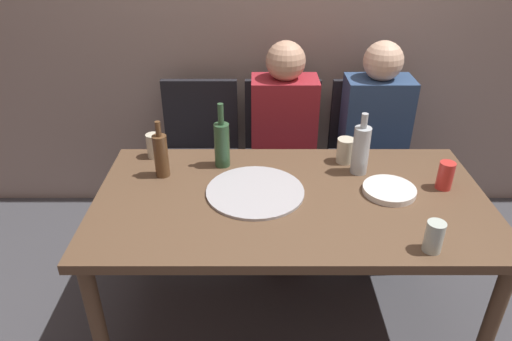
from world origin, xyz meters
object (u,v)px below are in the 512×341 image
at_px(pizza_tray, 256,191).
at_px(guest_in_beanie, 378,142).
at_px(beer_bottle, 162,155).
at_px(plate_stack, 390,190).
at_px(tumbler_near, 435,237).
at_px(dining_table, 291,211).
at_px(wine_glass, 346,151).
at_px(tumbler_far, 155,146).
at_px(chair_right, 369,150).
at_px(chair_middle, 283,150).
at_px(chair_left, 201,150).
at_px(wine_bottle, 362,149).
at_px(water_bottle, 223,143).
at_px(soda_can, 446,176).
at_px(guest_in_sweater, 285,142).

xyz_separation_m(pizza_tray, guest_in_beanie, (0.67, 0.65, -0.09)).
height_order(beer_bottle, plate_stack, beer_bottle).
bearing_deg(tumbler_near, dining_table, 143.63).
height_order(dining_table, wine_glass, wine_glass).
xyz_separation_m(tumbler_far, chair_right, (1.15, 0.48, -0.27)).
height_order(tumbler_near, tumbler_far, same).
relative_size(tumbler_near, wine_glass, 1.00).
bearing_deg(tumbler_far, chair_right, 22.52).
distance_m(chair_middle, chair_right, 0.51).
relative_size(chair_left, guest_in_beanie, 0.77).
relative_size(wine_glass, chair_left, 0.13).
bearing_deg(wine_bottle, water_bottle, 174.05).
xyz_separation_m(beer_bottle, chair_right, (1.08, 0.65, -0.31)).
relative_size(wine_glass, plate_stack, 0.53).
relative_size(tumbler_far, chair_left, 0.13).
bearing_deg(chair_left, guest_in_beanie, 171.35).
distance_m(dining_table, soda_can, 0.67).
relative_size(wine_bottle, chair_middle, 0.32).
distance_m(wine_bottle, tumbler_near, 0.57).
distance_m(chair_left, chair_right, 1.00).
xyz_separation_m(wine_bottle, beer_bottle, (-0.88, -0.03, -0.01)).
bearing_deg(chair_left, guest_in_sweater, 162.67).
distance_m(dining_table, guest_in_sweater, 0.68).
xyz_separation_m(wine_bottle, plate_stack, (0.10, -0.18, -0.10)).
bearing_deg(plate_stack, soda_can, 9.46).
bearing_deg(pizza_tray, chair_middle, 78.77).
relative_size(beer_bottle, water_bottle, 0.86).
height_order(wine_bottle, chair_right, wine_bottle).
height_order(beer_bottle, wine_glass, beer_bottle).
xyz_separation_m(dining_table, wine_bottle, (0.32, 0.20, 0.19)).
height_order(beer_bottle, tumbler_far, beer_bottle).
relative_size(dining_table, tumbler_far, 13.94).
distance_m(tumbler_far, guest_in_beanie, 1.20).
distance_m(pizza_tray, wine_bottle, 0.51).
xyz_separation_m(soda_can, guest_in_beanie, (-0.13, 0.61, -0.14)).
bearing_deg(plate_stack, chair_left, 137.95).
distance_m(wine_bottle, tumbler_far, 0.96).
relative_size(tumbler_far, wine_glass, 1.00).
bearing_deg(wine_bottle, guest_in_beanie, 66.83).
xyz_separation_m(dining_table, guest_in_sweater, (0.01, 0.68, -0.01)).
relative_size(chair_right, guest_in_sweater, 0.77).
height_order(dining_table, chair_left, chair_left).
distance_m(soda_can, guest_in_sweater, 0.90).
xyz_separation_m(chair_middle, chair_right, (0.51, 0.00, 0.00)).
height_order(wine_bottle, wine_glass, wine_bottle).
height_order(beer_bottle, chair_middle, beer_bottle).
bearing_deg(soda_can, chair_middle, 130.21).
height_order(tumbler_far, guest_in_sweater, guest_in_sweater).
xyz_separation_m(chair_right, guest_in_beanie, (-0.00, -0.15, 0.13)).
distance_m(tumbler_far, chair_left, 0.57).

